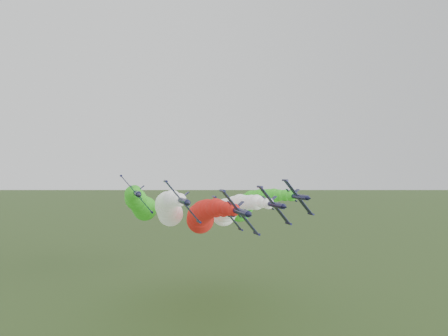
{
  "coord_description": "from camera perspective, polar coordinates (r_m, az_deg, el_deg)",
  "views": [
    {
      "loc": [
        -28.44,
        -77.77,
        44.88
      ],
      "look_at": [
        -3.94,
        11.12,
        45.39
      ],
      "focal_mm": 35.0,
      "sensor_mm": 36.0,
      "label": 1
    }
  ],
  "objects": [
    {
      "name": "jet_trail",
      "position": [
        154.75,
        -3.13,
        -6.22
      ],
      "size": [
        15.97,
        80.79,
        17.79
      ],
      "rotation": [
        0.0,
        0.88,
        0.0
      ],
      "color": "#111234",
      "rests_on": "ground"
    },
    {
      "name": "jet_lead",
      "position": [
        132.34,
        -2.91,
        -6.25
      ],
      "size": [
        16.26,
        81.07,
        18.08
      ],
      "rotation": [
        0.0,
        0.88,
        0.0
      ],
      "color": "#111234",
      "rests_on": "ground"
    },
    {
      "name": "jet_inner_right",
      "position": [
        143.58,
        0.5,
        -5.58
      ],
      "size": [
        15.6,
        80.41,
        17.42
      ],
      "rotation": [
        0.0,
        0.88,
        0.0
      ],
      "color": "#111234",
      "rests_on": "ground"
    },
    {
      "name": "jet_outer_right",
      "position": [
        152.88,
        2.87,
        -4.88
      ],
      "size": [
        16.2,
        81.02,
        18.02
      ],
      "rotation": [
        0.0,
        0.88,
        0.0
      ],
      "color": "#111234",
      "rests_on": "ground"
    },
    {
      "name": "jet_outer_left",
      "position": [
        148.24,
        -10.9,
        -4.56
      ],
      "size": [
        16.15,
        80.96,
        17.97
      ],
      "rotation": [
        0.0,
        0.88,
        0.0
      ],
      "color": "#111234",
      "rests_on": "ground"
    },
    {
      "name": "jet_inner_left",
      "position": [
        136.59,
        -7.25,
        -5.3
      ],
      "size": [
        16.01,
        80.82,
        17.83
      ],
      "rotation": [
        0.0,
        0.88,
        0.0
      ],
      "color": "#111234",
      "rests_on": "ground"
    }
  ]
}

